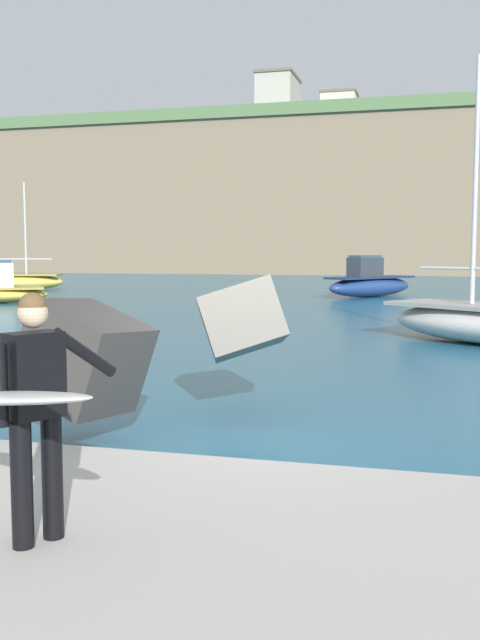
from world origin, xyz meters
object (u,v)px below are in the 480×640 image
station_building_west (278,101)px  surfer_with_board (24,401)px  boat_mid_centre (20,281)px  station_building_central (339,114)px  boat_near_right (370,283)px

station_building_west → surfer_with_board: bearing=-79.2°
boat_mid_centre → station_building_central: (12.21, 53.56, 18.95)m
surfer_with_board → boat_mid_centre: bearing=122.1°
station_building_west → station_building_central: 10.34m
station_building_west → station_building_central: station_building_west is taller
surfer_with_board → boat_near_right: (-0.41, 32.78, -0.57)m
station_building_central → station_building_west: bearing=-125.7°
boat_near_right → station_building_west: 52.22m
surfer_with_board → station_building_central: station_building_central is taller
station_building_central → boat_near_right: bearing=-81.0°
boat_near_right → station_building_west: (-14.72, 46.34, 19.06)m
boat_near_right → boat_mid_centre: 20.93m
boat_near_right → station_building_central: bearing=99.0°
boat_near_right → station_building_west: bearing=107.6°
boat_near_right → boat_mid_centre: (-20.89, 1.18, -0.16)m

